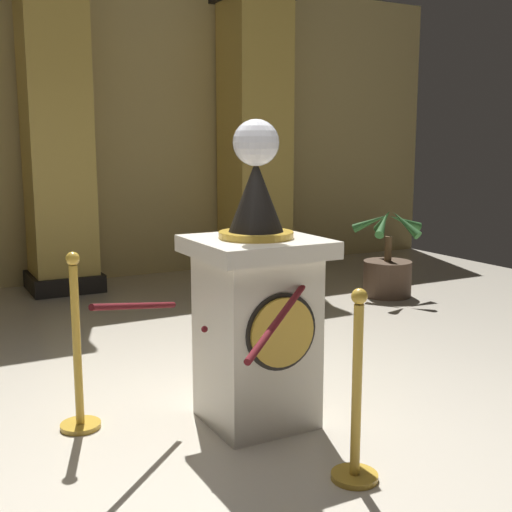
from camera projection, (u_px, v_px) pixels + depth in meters
name	position (u px, v px, depth m)	size (l,w,h in m)	color
ground_plane	(222.00, 429.00, 3.88)	(11.37, 11.37, 0.00)	beige
back_wall	(47.00, 126.00, 7.75)	(11.37, 0.16, 3.79)	tan
pedestal_clock	(256.00, 308.00, 3.88)	(0.74, 0.74, 1.82)	silver
stanchion_near	(78.00, 368.00, 3.83)	(0.24, 0.24, 1.07)	gold
stanchion_far	(356.00, 415.00, 3.24)	(0.24, 0.24, 0.99)	gold
velvet_rope	(204.00, 313.00, 3.46)	(1.20, 1.21, 0.22)	#591419
column_right	(255.00, 135.00, 8.51)	(0.90, 0.90, 3.64)	black
column_centre_rear	(57.00, 133.00, 7.33)	(0.83, 0.83, 3.64)	black
potted_palm_right	(387.00, 270.00, 7.26)	(0.77, 0.75, 1.01)	#4C3828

